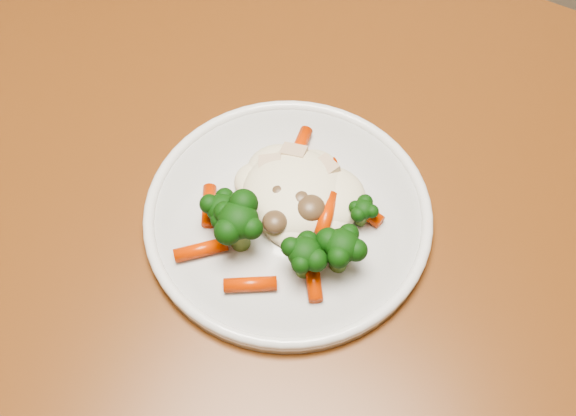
% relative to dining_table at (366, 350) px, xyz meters
% --- Properties ---
extents(dining_table, '(1.33, 0.94, 0.75)m').
position_rel_dining_table_xyz_m(dining_table, '(0.00, 0.00, 0.00)').
color(dining_table, brown).
rests_on(dining_table, ground).
extents(plate, '(0.25, 0.25, 0.01)m').
position_rel_dining_table_xyz_m(plate, '(-0.10, 0.05, 0.10)').
color(plate, white).
rests_on(plate, dining_table).
extents(meal, '(0.16, 0.18, 0.05)m').
position_rel_dining_table_xyz_m(meal, '(-0.10, 0.04, 0.13)').
color(meal, '#FAEEC8').
rests_on(meal, plate).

